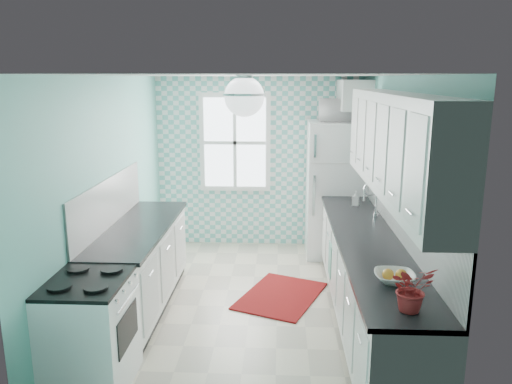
{
  "coord_description": "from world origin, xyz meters",
  "views": [
    {
      "loc": [
        0.31,
        -5.09,
        2.48
      ],
      "look_at": [
        0.05,
        0.25,
        1.25
      ],
      "focal_mm": 35.0,
      "sensor_mm": 36.0,
      "label": 1
    }
  ],
  "objects_px": {
    "stove": "(91,332)",
    "potted_plant": "(412,288)",
    "ceiling_light": "(244,96)",
    "microwave": "(339,110)",
    "sink": "(358,218)",
    "fruit_bowl": "(394,277)",
    "fridge": "(336,189)"
  },
  "relations": [
    {
      "from": "sink",
      "to": "potted_plant",
      "type": "distance_m",
      "value": 2.32
    },
    {
      "from": "ceiling_light",
      "to": "potted_plant",
      "type": "relative_size",
      "value": 1.09
    },
    {
      "from": "ceiling_light",
      "to": "fridge",
      "type": "height_order",
      "value": "ceiling_light"
    },
    {
      "from": "fridge",
      "to": "stove",
      "type": "height_order",
      "value": "fridge"
    },
    {
      "from": "ceiling_light",
      "to": "microwave",
      "type": "relative_size",
      "value": 0.64
    },
    {
      "from": "fridge",
      "to": "fruit_bowl",
      "type": "relative_size",
      "value": 6.15
    },
    {
      "from": "stove",
      "to": "microwave",
      "type": "relative_size",
      "value": 1.67
    },
    {
      "from": "ceiling_light",
      "to": "stove",
      "type": "height_order",
      "value": "ceiling_light"
    },
    {
      "from": "stove",
      "to": "potted_plant",
      "type": "relative_size",
      "value": 2.85
    },
    {
      "from": "stove",
      "to": "microwave",
      "type": "height_order",
      "value": "microwave"
    },
    {
      "from": "ceiling_light",
      "to": "fruit_bowl",
      "type": "distance_m",
      "value": 1.92
    },
    {
      "from": "ceiling_light",
      "to": "fruit_bowl",
      "type": "height_order",
      "value": "ceiling_light"
    },
    {
      "from": "fridge",
      "to": "sink",
      "type": "bearing_deg",
      "value": -87.85
    },
    {
      "from": "potted_plant",
      "to": "stove",
      "type": "bearing_deg",
      "value": 169.73
    },
    {
      "from": "potted_plant",
      "to": "sink",
      "type": "bearing_deg",
      "value": 89.91
    },
    {
      "from": "fruit_bowl",
      "to": "potted_plant",
      "type": "relative_size",
      "value": 0.96
    },
    {
      "from": "stove",
      "to": "potted_plant",
      "type": "xyz_separation_m",
      "value": [
        2.4,
        -0.43,
        0.62
      ]
    },
    {
      "from": "ceiling_light",
      "to": "potted_plant",
      "type": "xyz_separation_m",
      "value": [
        1.2,
        -1.13,
        -1.22
      ]
    },
    {
      "from": "stove",
      "to": "potted_plant",
      "type": "distance_m",
      "value": 2.52
    },
    {
      "from": "ceiling_light",
      "to": "fridge",
      "type": "xyz_separation_m",
      "value": [
        1.11,
        2.6,
        -1.37
      ]
    },
    {
      "from": "sink",
      "to": "ceiling_light",
      "type": "bearing_deg",
      "value": -136.21
    },
    {
      "from": "stove",
      "to": "microwave",
      "type": "distance_m",
      "value": 4.32
    },
    {
      "from": "sink",
      "to": "fruit_bowl",
      "type": "height_order",
      "value": "sink"
    },
    {
      "from": "ceiling_light",
      "to": "sink",
      "type": "relative_size",
      "value": 0.64
    },
    {
      "from": "ceiling_light",
      "to": "fridge",
      "type": "relative_size",
      "value": 0.18
    },
    {
      "from": "sink",
      "to": "microwave",
      "type": "relative_size",
      "value": 0.99
    },
    {
      "from": "stove",
      "to": "potted_plant",
      "type": "bearing_deg",
      "value": -9.94
    },
    {
      "from": "fruit_bowl",
      "to": "microwave",
      "type": "xyz_separation_m",
      "value": [
        -0.09,
        3.25,
        1.07
      ]
    },
    {
      "from": "potted_plant",
      "to": "microwave",
      "type": "distance_m",
      "value": 3.85
    },
    {
      "from": "fruit_bowl",
      "to": "microwave",
      "type": "relative_size",
      "value": 0.56
    },
    {
      "from": "microwave",
      "to": "fridge",
      "type": "bearing_deg",
      "value": 55.05
    },
    {
      "from": "fridge",
      "to": "potted_plant",
      "type": "distance_m",
      "value": 3.74
    }
  ]
}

